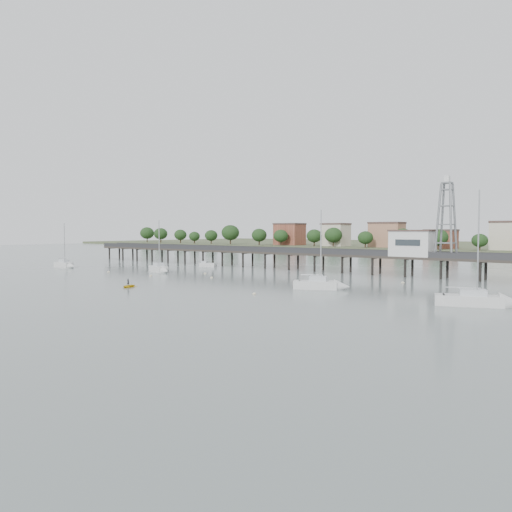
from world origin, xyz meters
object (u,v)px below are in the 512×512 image
at_px(pier, 306,254).
at_px(white_tender, 208,265).
at_px(sailboat_d, 487,301).
at_px(sailboat_c, 326,285).
at_px(sailboat_a, 66,265).
at_px(yellow_dinghy, 128,287).
at_px(sailboat_b, 161,269).
at_px(lattice_tower, 446,220).

distance_m(pier, white_tender, 26.16).
relative_size(pier, sailboat_d, 10.03).
relative_size(sailboat_c, sailboat_a, 1.15).
distance_m(sailboat_a, yellow_dinghy, 49.19).
bearing_deg(sailboat_b, sailboat_c, 11.11).
bearing_deg(yellow_dinghy, sailboat_c, 9.44).
bearing_deg(sailboat_d, sailboat_a, 157.85).
bearing_deg(pier, sailboat_a, -148.92).
height_order(pier, white_tender, pier).
relative_size(sailboat_c, sailboat_b, 1.09).
bearing_deg(sailboat_c, sailboat_a, 154.29).
relative_size(pier, yellow_dinghy, 51.35).
bearing_deg(sailboat_d, sailboat_c, 151.72).
xyz_separation_m(sailboat_c, white_tender, (-47.69, 22.66, -0.15)).
relative_size(lattice_tower, white_tender, 3.49).
bearing_deg(lattice_tower, sailboat_d, -64.64).
relative_size(lattice_tower, sailboat_b, 1.29).
relative_size(pier, sailboat_c, 11.45).
bearing_deg(sailboat_b, pier, 65.68).
relative_size(white_tender, yellow_dinghy, 1.52).
height_order(sailboat_d, yellow_dinghy, sailboat_d).
bearing_deg(lattice_tower, white_tender, -173.41).
bearing_deg(pier, white_tender, -165.41).
xyz_separation_m(sailboat_c, sailboat_a, (-72.79, -1.07, 0.01)).
relative_size(pier, sailboat_b, 12.50).
xyz_separation_m(sailboat_c, yellow_dinghy, (-26.44, -17.55, -0.64)).
distance_m(sailboat_c, yellow_dinghy, 31.74).
bearing_deg(sailboat_d, lattice_tower, 94.41).
distance_m(pier, sailboat_c, 37.04).
bearing_deg(pier, sailboat_b, -131.20).
xyz_separation_m(sailboat_c, sailboat_b, (-44.23, 4.47, 0.01)).
distance_m(sailboat_d, white_tender, 76.41).
bearing_deg(pier, yellow_dinghy, -94.73).
relative_size(sailboat_d, yellow_dinghy, 5.12).
xyz_separation_m(lattice_tower, sailboat_d, (15.32, -32.32, -10.47)).
xyz_separation_m(lattice_tower, yellow_dinghy, (-35.37, -46.75, -11.10)).
height_order(sailboat_c, yellow_dinghy, sailboat_c).
distance_m(white_tender, yellow_dinghy, 45.48).
distance_m(sailboat_b, white_tender, 18.52).
bearing_deg(yellow_dinghy, white_tender, 93.72).
distance_m(sailboat_c, sailboat_b, 44.45).
xyz_separation_m(pier, lattice_tower, (31.50, 0.00, 7.31)).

